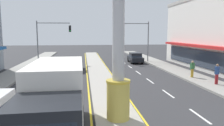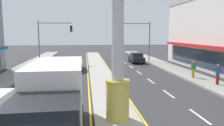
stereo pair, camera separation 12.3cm
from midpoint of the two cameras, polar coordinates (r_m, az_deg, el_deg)
The scene contains 12 objects.
median_strip at distance 24.09m, azimuth -3.57°, elevation -2.62°, with size 2.31×52.00×0.14m, color #A39E93.
sidewalk_left at distance 23.33m, azimuth -26.29°, elevation -3.70°, with size 2.79×60.00×0.18m, color gray.
sidewalk_right at distance 24.55m, azimuth 18.63°, elevation -2.77°, with size 2.79×60.00×0.18m, color gray.
lane_markings at distance 22.78m, azimuth -3.33°, elevation -3.39°, with size 9.05×52.00×0.01m.
district_sign at distance 10.44m, azimuth 1.35°, elevation 7.45°, with size 6.79×1.20×7.90m.
traffic_light_left_side at distance 32.52m, azimuth -16.10°, elevation 7.17°, with size 4.86×0.46×6.20m.
traffic_light_right_side at distance 33.18m, azimuth 6.49°, elevation 7.42°, with size 4.86×0.46×6.20m.
box_truck_near_right_lane at distance 9.40m, azimuth -14.85°, elevation -9.15°, with size 2.31×6.93×3.12m.
sedan_far_right_lane at distance 26.54m, azimuth -10.03°, elevation -0.20°, with size 1.88×4.32×1.53m.
sedan_mid_left_lane at distance 33.11m, azimuth 6.00°, elevation 1.43°, with size 1.93×4.35×1.53m.
pedestrian_near_kerb at distance 22.37m, azimuth 20.20°, elevation -1.21°, with size 0.43×0.28×1.62m.
pedestrian_far_side at distance 20.06m, azimuth 25.68°, elevation -2.33°, with size 0.46×0.40×1.71m.
Camera 1 is at (-1.67, -5.64, 4.38)m, focal length 34.82 mm.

